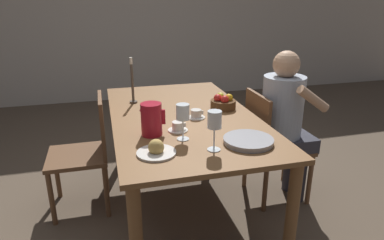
{
  "coord_description": "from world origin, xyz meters",
  "views": [
    {
      "loc": [
        -0.52,
        -2.21,
        1.53
      ],
      "look_at": [
        0.0,
        -0.26,
        0.79
      ],
      "focal_mm": 32.0,
      "sensor_mm": 36.0,
      "label": 1
    }
  ],
  "objects_px": {
    "wine_glass_water": "(183,113)",
    "serving_tray": "(248,141)",
    "person_seated": "(286,116)",
    "red_pitcher": "(151,119)",
    "fruit_bowl": "(223,103)",
    "chair_opposite": "(87,150)",
    "chair_person_side": "(271,143)",
    "candlestick_tall": "(132,85)",
    "wine_glass_juice": "(215,122)",
    "teacup_across": "(196,114)",
    "bread_plate": "(156,150)",
    "teacup_near_person": "(178,127)"
  },
  "relations": [
    {
      "from": "chair_opposite",
      "to": "person_seated",
      "type": "height_order",
      "value": "person_seated"
    },
    {
      "from": "candlestick_tall",
      "to": "serving_tray",
      "type": "bearing_deg",
      "value": -60.0
    },
    {
      "from": "red_pitcher",
      "to": "teacup_near_person",
      "type": "height_order",
      "value": "red_pitcher"
    },
    {
      "from": "chair_opposite",
      "to": "wine_glass_juice",
      "type": "height_order",
      "value": "wine_glass_juice"
    },
    {
      "from": "candlestick_tall",
      "to": "person_seated",
      "type": "bearing_deg",
      "value": -23.25
    },
    {
      "from": "chair_person_side",
      "to": "red_pitcher",
      "type": "xyz_separation_m",
      "value": [
        -0.94,
        -0.27,
        0.38
      ]
    },
    {
      "from": "wine_glass_water",
      "to": "candlestick_tall",
      "type": "bearing_deg",
      "value": 104.32
    },
    {
      "from": "chair_person_side",
      "to": "teacup_near_person",
      "type": "bearing_deg",
      "value": -72.48
    },
    {
      "from": "serving_tray",
      "to": "fruit_bowl",
      "type": "relative_size",
      "value": 1.53
    },
    {
      "from": "chair_opposite",
      "to": "wine_glass_water",
      "type": "bearing_deg",
      "value": -136.53
    },
    {
      "from": "teacup_across",
      "to": "fruit_bowl",
      "type": "relative_size",
      "value": 0.66
    },
    {
      "from": "person_seated",
      "to": "chair_opposite",
      "type": "bearing_deg",
      "value": -100.57
    },
    {
      "from": "wine_glass_juice",
      "to": "chair_person_side",
      "type": "bearing_deg",
      "value": 41.07
    },
    {
      "from": "chair_person_side",
      "to": "teacup_across",
      "type": "bearing_deg",
      "value": -85.58
    },
    {
      "from": "teacup_across",
      "to": "bread_plate",
      "type": "distance_m",
      "value": 0.61
    },
    {
      "from": "chair_opposite",
      "to": "serving_tray",
      "type": "height_order",
      "value": "chair_opposite"
    },
    {
      "from": "person_seated",
      "to": "wine_glass_water",
      "type": "distance_m",
      "value": 0.95
    },
    {
      "from": "chair_opposite",
      "to": "wine_glass_water",
      "type": "height_order",
      "value": "wine_glass_water"
    },
    {
      "from": "teacup_near_person",
      "to": "bread_plate",
      "type": "relative_size",
      "value": 0.59
    },
    {
      "from": "red_pitcher",
      "to": "chair_person_side",
      "type": "bearing_deg",
      "value": 15.88
    },
    {
      "from": "chair_person_side",
      "to": "fruit_bowl",
      "type": "height_order",
      "value": "chair_person_side"
    },
    {
      "from": "red_pitcher",
      "to": "wine_glass_juice",
      "type": "xyz_separation_m",
      "value": [
        0.29,
        -0.3,
        0.06
      ]
    },
    {
      "from": "chair_person_side",
      "to": "person_seated",
      "type": "bearing_deg",
      "value": 63.83
    },
    {
      "from": "red_pitcher",
      "to": "teacup_across",
      "type": "bearing_deg",
      "value": 33.36
    },
    {
      "from": "teacup_near_person",
      "to": "fruit_bowl",
      "type": "relative_size",
      "value": 0.66
    },
    {
      "from": "person_seated",
      "to": "red_pitcher",
      "type": "height_order",
      "value": "person_seated"
    },
    {
      "from": "wine_glass_water",
      "to": "serving_tray",
      "type": "xyz_separation_m",
      "value": [
        0.34,
        -0.15,
        -0.14
      ]
    },
    {
      "from": "chair_opposite",
      "to": "serving_tray",
      "type": "bearing_deg",
      "value": -129.45
    },
    {
      "from": "person_seated",
      "to": "teacup_across",
      "type": "distance_m",
      "value": 0.7
    },
    {
      "from": "chair_person_side",
      "to": "chair_opposite",
      "type": "distance_m",
      "value": 1.38
    },
    {
      "from": "bread_plate",
      "to": "fruit_bowl",
      "type": "xyz_separation_m",
      "value": [
        0.6,
        0.64,
        0.02
      ]
    },
    {
      "from": "serving_tray",
      "to": "bread_plate",
      "type": "relative_size",
      "value": 1.36
    },
    {
      "from": "wine_glass_water",
      "to": "candlestick_tall",
      "type": "xyz_separation_m",
      "value": [
        -0.2,
        0.8,
        -0.02
      ]
    },
    {
      "from": "red_pitcher",
      "to": "candlestick_tall",
      "type": "relative_size",
      "value": 0.56
    },
    {
      "from": "chair_person_side",
      "to": "bread_plate",
      "type": "bearing_deg",
      "value": -60.79
    },
    {
      "from": "chair_person_side",
      "to": "chair_opposite",
      "type": "bearing_deg",
      "value": -99.53
    },
    {
      "from": "teacup_across",
      "to": "fruit_bowl",
      "type": "bearing_deg",
      "value": 30.79
    },
    {
      "from": "chair_opposite",
      "to": "person_seated",
      "type": "xyz_separation_m",
      "value": [
        1.45,
        -0.27,
        0.23
      ]
    },
    {
      "from": "fruit_bowl",
      "to": "teacup_near_person",
      "type": "bearing_deg",
      "value": -140.4
    },
    {
      "from": "teacup_near_person",
      "to": "fruit_bowl",
      "type": "height_order",
      "value": "fruit_bowl"
    },
    {
      "from": "chair_person_side",
      "to": "red_pitcher",
      "type": "height_order",
      "value": "red_pitcher"
    },
    {
      "from": "wine_glass_water",
      "to": "serving_tray",
      "type": "height_order",
      "value": "wine_glass_water"
    },
    {
      "from": "wine_glass_water",
      "to": "wine_glass_juice",
      "type": "height_order",
      "value": "wine_glass_juice"
    },
    {
      "from": "wine_glass_juice",
      "to": "bread_plate",
      "type": "distance_m",
      "value": 0.34
    },
    {
      "from": "wine_glass_water",
      "to": "wine_glass_juice",
      "type": "distance_m",
      "value": 0.22
    },
    {
      "from": "chair_opposite",
      "to": "teacup_across",
      "type": "relative_size",
      "value": 6.96
    },
    {
      "from": "chair_opposite",
      "to": "person_seated",
      "type": "distance_m",
      "value": 1.49
    },
    {
      "from": "wine_glass_water",
      "to": "serving_tray",
      "type": "bearing_deg",
      "value": -23.34
    },
    {
      "from": "person_seated",
      "to": "bread_plate",
      "type": "height_order",
      "value": "person_seated"
    },
    {
      "from": "teacup_near_person",
      "to": "chair_person_side",
      "type": "bearing_deg",
      "value": 17.52
    }
  ]
}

